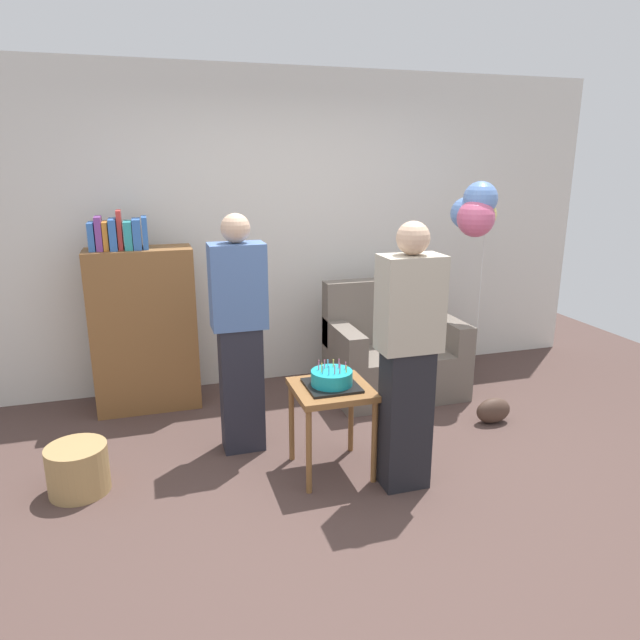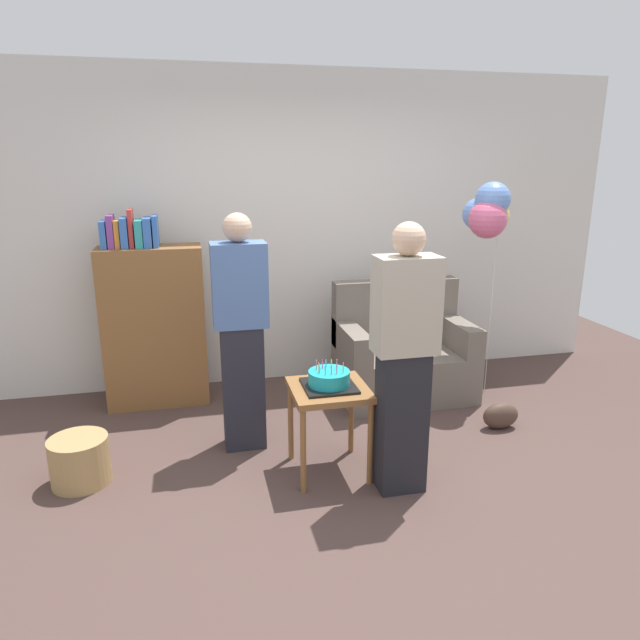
# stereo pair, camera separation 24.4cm
# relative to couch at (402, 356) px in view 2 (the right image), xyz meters

# --- Properties ---
(ground_plane) EXTENTS (8.00, 8.00, 0.00)m
(ground_plane) POSITION_rel_couch_xyz_m (-0.83, -1.38, -0.34)
(ground_plane) COLOR #4C3833
(wall_back) EXTENTS (6.00, 0.10, 2.70)m
(wall_back) POSITION_rel_couch_xyz_m (-0.83, 0.67, 1.01)
(wall_back) COLOR silver
(wall_back) RESTS_ON ground_plane
(couch) EXTENTS (1.10, 0.70, 0.96)m
(couch) POSITION_rel_couch_xyz_m (0.00, 0.00, 0.00)
(couch) COLOR #6B6056
(couch) RESTS_ON ground_plane
(bookshelf) EXTENTS (0.80, 0.36, 1.59)m
(bookshelf) POSITION_rel_couch_xyz_m (-2.03, 0.29, 0.35)
(bookshelf) COLOR brown
(bookshelf) RESTS_ON ground_plane
(side_table) EXTENTS (0.48, 0.48, 0.58)m
(side_table) POSITION_rel_couch_xyz_m (-0.92, -1.11, 0.15)
(side_table) COLOR brown
(side_table) RESTS_ON ground_plane
(birthday_cake) EXTENTS (0.32, 0.32, 0.17)m
(birthday_cake) POSITION_rel_couch_xyz_m (-0.92, -1.11, 0.29)
(birthday_cake) COLOR black
(birthday_cake) RESTS_ON side_table
(person_blowing_candles) EXTENTS (0.36, 0.22, 1.63)m
(person_blowing_candles) POSITION_rel_couch_xyz_m (-1.41, -0.63, 0.49)
(person_blowing_candles) COLOR #23232D
(person_blowing_candles) RESTS_ON ground_plane
(person_holding_cake) EXTENTS (0.36, 0.22, 1.63)m
(person_holding_cake) POSITION_rel_couch_xyz_m (-0.54, -1.39, 0.49)
(person_holding_cake) COLOR black
(person_holding_cake) RESTS_ON ground_plane
(wicker_basket) EXTENTS (0.36, 0.36, 0.30)m
(wicker_basket) POSITION_rel_couch_xyz_m (-2.46, -0.89, -0.19)
(wicker_basket) COLOR #A88451
(wicker_basket) RESTS_ON ground_plane
(handbag) EXTENTS (0.28, 0.14, 0.20)m
(handbag) POSITION_rel_couch_xyz_m (0.49, -0.80, -0.24)
(handbag) COLOR #473328
(handbag) RESTS_ON ground_plane
(balloon_bunch) EXTENTS (0.36, 0.42, 1.79)m
(balloon_bunch) POSITION_rel_couch_xyz_m (0.62, -0.15, 1.21)
(balloon_bunch) COLOR silver
(balloon_bunch) RESTS_ON ground_plane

